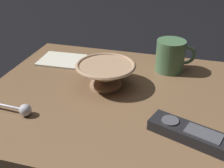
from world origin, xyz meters
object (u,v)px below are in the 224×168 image
(coffee_mug, at_px, (171,56))
(folded_napkin, at_px, (62,60))
(cereal_bowl, at_px, (106,74))
(teaspoon, at_px, (22,109))
(tv_remote_near, at_px, (192,134))

(coffee_mug, relative_size, folded_napkin, 0.81)
(cereal_bowl, relative_size, coffee_mug, 1.38)
(cereal_bowl, xyz_separation_m, coffee_mug, (0.14, -0.15, 0.01))
(folded_napkin, bearing_deg, teaspoon, -172.91)
(teaspoon, xyz_separation_m, tv_remote_near, (0.02, -0.37, -0.00))
(coffee_mug, height_order, teaspoon, coffee_mug)
(cereal_bowl, height_order, teaspoon, cereal_bowl)
(coffee_mug, xyz_separation_m, tv_remote_near, (-0.30, -0.07, -0.03))
(coffee_mug, relative_size, tv_remote_near, 0.63)
(tv_remote_near, height_order, folded_napkin, tv_remote_near)
(cereal_bowl, xyz_separation_m, folded_napkin, (0.11, 0.18, -0.03))
(coffee_mug, relative_size, teaspoon, 0.87)
(folded_napkin, bearing_deg, tv_remote_near, -124.09)
(teaspoon, bearing_deg, cereal_bowl, -39.16)
(cereal_bowl, distance_m, teaspoon, 0.23)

